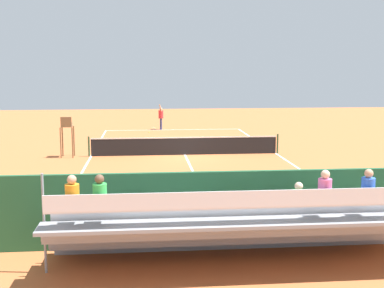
{
  "coord_description": "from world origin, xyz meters",
  "views": [
    {
      "loc": [
        2.21,
        26.96,
        4.73
      ],
      "look_at": [
        0.0,
        4.0,
        1.2
      ],
      "focal_mm": 47.58,
      "sensor_mm": 36.0,
      "label": 1
    }
  ],
  "objects_px": {
    "equipment_bag": "(247,230)",
    "tennis_player": "(161,116)",
    "courtside_bench": "(311,214)",
    "tennis_racket": "(154,128)",
    "tennis_ball_near": "(149,132)",
    "bleacher_stand": "(237,225)",
    "umpire_chair": "(67,132)",
    "tennis_net": "(185,146)"
  },
  "relations": [
    {
      "from": "tennis_net",
      "to": "tennis_ball_near",
      "type": "bearing_deg",
      "value": -79.08
    },
    {
      "from": "courtside_bench",
      "to": "tennis_player",
      "type": "relative_size",
      "value": 0.93
    },
    {
      "from": "tennis_net",
      "to": "tennis_racket",
      "type": "relative_size",
      "value": 17.95
    },
    {
      "from": "umpire_chair",
      "to": "courtside_bench",
      "type": "bearing_deg",
      "value": 123.59
    },
    {
      "from": "tennis_net",
      "to": "courtside_bench",
      "type": "height_order",
      "value": "tennis_net"
    },
    {
      "from": "bleacher_stand",
      "to": "tennis_player",
      "type": "distance_m",
      "value": 26.63
    },
    {
      "from": "tennis_player",
      "to": "tennis_ball_near",
      "type": "distance_m",
      "value": 2.32
    },
    {
      "from": "tennis_racket",
      "to": "equipment_bag",
      "type": "bearing_deg",
      "value": 94.64
    },
    {
      "from": "courtside_bench",
      "to": "umpire_chair",
      "type": "bearing_deg",
      "value": -56.41
    },
    {
      "from": "umpire_chair",
      "to": "courtside_bench",
      "type": "distance_m",
      "value": 15.82
    },
    {
      "from": "courtside_bench",
      "to": "tennis_racket",
      "type": "height_order",
      "value": "courtside_bench"
    },
    {
      "from": "courtside_bench",
      "to": "tennis_racket",
      "type": "bearing_deg",
      "value": -81.09
    },
    {
      "from": "umpire_chair",
      "to": "tennis_racket",
      "type": "bearing_deg",
      "value": -111.43
    },
    {
      "from": "equipment_bag",
      "to": "tennis_player",
      "type": "xyz_separation_m",
      "value": [
        1.53,
        -24.65,
        0.84
      ]
    },
    {
      "from": "tennis_player",
      "to": "tennis_ball_near",
      "type": "relative_size",
      "value": 29.18
    },
    {
      "from": "tennis_racket",
      "to": "tennis_ball_near",
      "type": "height_order",
      "value": "tennis_ball_near"
    },
    {
      "from": "tennis_racket",
      "to": "bleacher_stand",
      "type": "bearing_deg",
      "value": 92.99
    },
    {
      "from": "umpire_chair",
      "to": "equipment_bag",
      "type": "height_order",
      "value": "umpire_chair"
    },
    {
      "from": "courtside_bench",
      "to": "tennis_player",
      "type": "xyz_separation_m",
      "value": [
        3.43,
        -24.52,
        0.46
      ]
    },
    {
      "from": "tennis_ball_near",
      "to": "tennis_net",
      "type": "bearing_deg",
      "value": 100.92
    },
    {
      "from": "tennis_net",
      "to": "bleacher_stand",
      "type": "relative_size",
      "value": 1.14
    },
    {
      "from": "tennis_net",
      "to": "equipment_bag",
      "type": "bearing_deg",
      "value": 92.74
    },
    {
      "from": "tennis_net",
      "to": "equipment_bag",
      "type": "distance_m",
      "value": 13.42
    },
    {
      "from": "bleacher_stand",
      "to": "tennis_racket",
      "type": "bearing_deg",
      "value": -87.01
    },
    {
      "from": "umpire_chair",
      "to": "tennis_racket",
      "type": "relative_size",
      "value": 3.73
    },
    {
      "from": "bleacher_stand",
      "to": "umpire_chair",
      "type": "bearing_deg",
      "value": -67.88
    },
    {
      "from": "tennis_ball_near",
      "to": "umpire_chair",
      "type": "bearing_deg",
      "value": 65.11
    },
    {
      "from": "umpire_chair",
      "to": "tennis_ball_near",
      "type": "bearing_deg",
      "value": -114.89
    },
    {
      "from": "tennis_player",
      "to": "equipment_bag",
      "type": "bearing_deg",
      "value": 93.55
    },
    {
      "from": "courtside_bench",
      "to": "tennis_ball_near",
      "type": "bearing_deg",
      "value": -79.13
    },
    {
      "from": "tennis_net",
      "to": "equipment_bag",
      "type": "height_order",
      "value": "tennis_net"
    },
    {
      "from": "bleacher_stand",
      "to": "umpire_chair",
      "type": "xyz_separation_m",
      "value": [
        6.2,
        -15.26,
        0.35
      ]
    },
    {
      "from": "bleacher_stand",
      "to": "tennis_racket",
      "type": "height_order",
      "value": "bleacher_stand"
    },
    {
      "from": "umpire_chair",
      "to": "equipment_bag",
      "type": "bearing_deg",
      "value": 117.23
    },
    {
      "from": "bleacher_stand",
      "to": "equipment_bag",
      "type": "xyz_separation_m",
      "value": [
        -0.64,
        -1.96,
        -0.78
      ]
    },
    {
      "from": "bleacher_stand",
      "to": "equipment_bag",
      "type": "bearing_deg",
      "value": -107.99
    },
    {
      "from": "tennis_racket",
      "to": "tennis_ball_near",
      "type": "distance_m",
      "value": 2.72
    },
    {
      "from": "umpire_chair",
      "to": "tennis_player",
      "type": "height_order",
      "value": "umpire_chair"
    },
    {
      "from": "equipment_bag",
      "to": "tennis_racket",
      "type": "relative_size",
      "value": 1.57
    },
    {
      "from": "bleacher_stand",
      "to": "courtside_bench",
      "type": "height_order",
      "value": "bleacher_stand"
    },
    {
      "from": "tennis_racket",
      "to": "courtside_bench",
      "type": "bearing_deg",
      "value": 98.91
    },
    {
      "from": "bleacher_stand",
      "to": "umpire_chair",
      "type": "height_order",
      "value": "bleacher_stand"
    }
  ]
}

